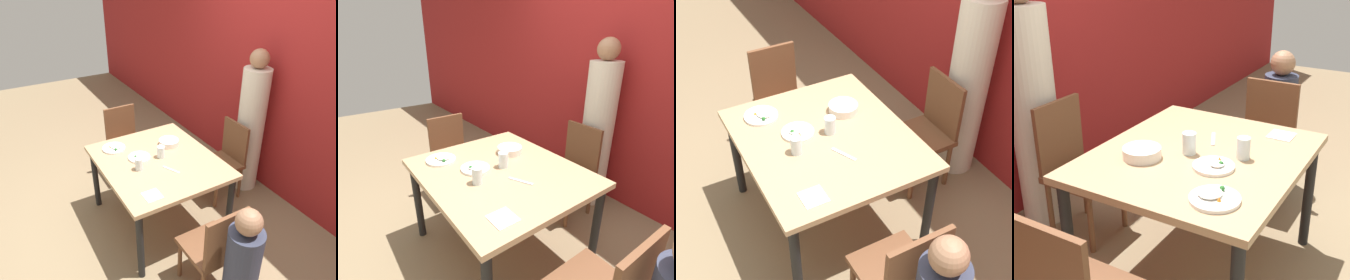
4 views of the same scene
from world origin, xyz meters
The scene contains 13 objects.
ground_plane centered at (0.00, 0.00, 0.00)m, with size 10.00×10.00×0.00m, color #847051.
wall_back centered at (0.00, 1.41, 1.35)m, with size 10.00×0.06×2.70m.
dining_table centered at (0.00, 0.00, 0.66)m, with size 1.21×1.05×0.74m.
chair_adult_spot centered at (-0.03, 0.87, 0.47)m, with size 0.40×0.40×0.87m.
chair_empty_left centered at (-0.94, 0.05, 0.47)m, with size 0.40×0.40×0.87m.
person_adult centered at (-0.03, 1.18, 0.77)m, with size 0.30×0.30×1.63m.
bowl_curry centered at (-0.19, 0.23, 0.77)m, with size 0.20×0.20×0.06m.
plate_rice_adult centered at (-0.40, -0.28, 0.75)m, with size 0.23×0.23×0.04m.
plate_rice_child centered at (-0.12, -0.14, 0.75)m, with size 0.21×0.21×0.04m.
glass_water_tall centered at (0.06, -0.22, 0.80)m, with size 0.07×0.07×0.12m.
glass_water_short centered at (-0.03, 0.05, 0.80)m, with size 0.07×0.07×0.12m.
napkin_folded centered at (0.45, -0.30, 0.74)m, with size 0.14×0.14×0.01m.
fork_steel centered at (0.21, 0.02, 0.74)m, with size 0.17×0.09×0.01m.
Camera 2 is at (1.38, -0.96, 1.67)m, focal length 28.00 mm.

